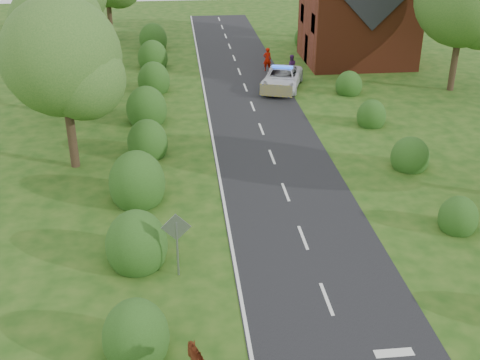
{
  "coord_description": "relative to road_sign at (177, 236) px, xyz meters",
  "views": [
    {
      "loc": [
        -4.73,
        -16.18,
        12.71
      ],
      "look_at": [
        -2.23,
        6.89,
        1.3
      ],
      "focal_mm": 45.0,
      "sensor_mm": 36.0,
      "label": 1
    }
  ],
  "objects": [
    {
      "name": "tree_left_a",
      "position": [
        -4.75,
        9.86,
        3.69
      ],
      "size": [
        5.74,
        5.6,
        8.38
      ],
      "color": "#332316",
      "rests_on": "ground"
    },
    {
      "name": "pedestrian_purple",
      "position": [
        8.62,
        24.25,
        -0.83
      ],
      "size": [
        0.82,
        0.65,
        1.66
      ],
      "primitive_type": "imported",
      "rotation": [
        0.0,
        0.0,
        3.12
      ],
      "color": "#4C1E58",
      "rests_on": "ground"
    },
    {
      "name": "road",
      "position": [
        5.0,
        13.0,
        -1.64
      ],
      "size": [
        6.0,
        70.0,
        0.02
      ],
      "primitive_type": "cube",
      "color": "black",
      "rests_on": "ground"
    },
    {
      "name": "tree_right_b",
      "position": [
        19.29,
        19.84,
        4.28
      ],
      "size": [
        6.56,
        6.4,
        9.4
      ],
      "color": "#332316",
      "rests_on": "ground"
    },
    {
      "name": "road_markings",
      "position": [
        3.4,
        10.93,
        -1.63
      ],
      "size": [
        4.96,
        70.0,
        0.01
      ],
      "color": "white",
      "rests_on": "road"
    },
    {
      "name": "hedgerow_left",
      "position": [
        -1.51,
        9.69,
        -0.91
      ],
      "size": [
        2.75,
        50.41,
        3.0
      ],
      "color": "#274C19",
      "rests_on": "ground"
    },
    {
      "name": "police_van",
      "position": [
        7.5,
        21.58,
        -0.93
      ],
      "size": [
        3.9,
        5.7,
        1.59
      ],
      "rotation": [
        0.0,
        0.0,
        -0.32
      ],
      "color": "silver",
      "rests_on": "ground"
    },
    {
      "name": "tree_left_b",
      "position": [
        -6.25,
        17.86,
        3.39
      ],
      "size": [
        5.74,
        5.6,
        8.07
      ],
      "color": "#332316",
      "rests_on": "ground"
    },
    {
      "name": "ground",
      "position": [
        5.0,
        -2.0,
        -1.65
      ],
      "size": [
        120.0,
        120.0,
        0.0
      ],
      "primitive_type": "plane",
      "color": "#1B4611"
    },
    {
      "name": "road_sign",
      "position": [
        0.0,
        0.0,
        0.0
      ],
      "size": [
        1.06,
        0.08,
        2.53
      ],
      "color": "gray",
      "rests_on": "ground"
    },
    {
      "name": "house",
      "position": [
        14.49,
        28.0,
        2.13
      ],
      "size": [
        8.0,
        7.4,
        9.17
      ],
      "color": "maroon",
      "rests_on": "ground"
    },
    {
      "name": "pedestrian_red",
      "position": [
        7.13,
        26.09,
        -0.77
      ],
      "size": [
        0.7,
        0.52,
        1.76
      ],
      "primitive_type": "imported",
      "rotation": [
        0.0,
        0.0,
        3.31
      ],
      "color": "#AA1204",
      "rests_on": "ground"
    },
    {
      "name": "hedgerow_right",
      "position": [
        11.6,
        9.21,
        -1.1
      ],
      "size": [
        2.1,
        45.78,
        2.1
      ],
      "color": "#274C19",
      "rests_on": "ground"
    }
  ]
}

